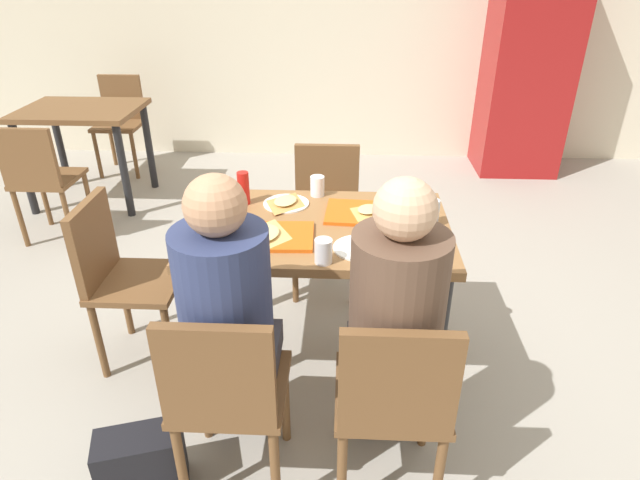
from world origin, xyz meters
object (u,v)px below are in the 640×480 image
object	(u,v)px
chair_near_right	(393,398)
plastic_cup_a	(317,186)
chair_left_end	(119,271)
condiment_bottle	(244,188)
chair_near_left	(226,392)
soda_can	(432,213)
handbag	(142,463)
main_table	(320,246)
tray_red_far	(365,213)
person_in_red	(229,310)
chair_far_side	(326,207)
tray_red_near	(271,236)
pizza_slice_b	(368,210)
paper_plate_near_edge	(360,248)
background_table	(83,125)
drink_fridge	(528,66)
background_chair_near	(40,175)
pizza_slice_a	(265,234)
plastic_cup_b	(323,251)
person_in_brown_jacket	(395,315)
paper_plate_center	(286,204)
background_chair_far	(121,116)
pizza_slice_c	(285,202)
foil_bundle	(209,214)

from	to	relation	value
chair_near_right	plastic_cup_a	xyz separation A→B (m)	(-0.32, 1.09, 0.32)
chair_left_end	condiment_bottle	bearing A→B (deg)	19.78
chair_near_left	condiment_bottle	world-z (taller)	condiment_bottle
soda_can	handbag	xyz separation A→B (m)	(-1.13, -0.80, -0.70)
main_table	condiment_bottle	bearing A→B (deg)	150.72
main_table	tray_red_far	bearing A→B (deg)	29.60
chair_near_left	person_in_red	distance (m)	0.28
main_table	condiment_bottle	world-z (taller)	condiment_bottle
chair_near_right	main_table	bearing A→B (deg)	110.66
chair_far_side	main_table	bearing A→B (deg)	-90.00
tray_red_near	pizza_slice_b	distance (m)	0.48
paper_plate_near_edge	background_table	bearing A→B (deg)	135.07
condiment_bottle	chair_left_end	bearing A→B (deg)	-160.22
plastic_cup_a	drink_fridge	size ratio (longest dim) A/B	0.05
chair_near_left	drink_fridge	xyz separation A→B (m)	(1.99, 3.62, 0.44)
background_chair_near	chair_left_end	bearing A→B (deg)	-49.83
pizza_slice_a	background_table	xyz separation A→B (m)	(-1.74, 2.07, -0.16)
plastic_cup_b	person_in_brown_jacket	bearing A→B (deg)	-49.14
person_in_red	plastic_cup_a	xyz separation A→B (m)	(0.26, 0.95, 0.07)
chair_far_side	paper_plate_center	xyz separation A→B (m)	(-0.17, -0.56, 0.27)
background_table	tray_red_far	bearing A→B (deg)	-39.83
drink_fridge	background_chair_far	world-z (taller)	drink_fridge
chair_near_right	background_table	size ratio (longest dim) A/B	0.96
pizza_slice_b	background_table	bearing A→B (deg)	140.23
chair_near_left	plastic_cup_b	size ratio (longest dim) A/B	8.60
person_in_brown_jacket	paper_plate_near_edge	size ratio (longest dim) A/B	5.77
person_in_brown_jacket	pizza_slice_a	world-z (taller)	person_in_brown_jacket
plastic_cup_a	background_chair_far	xyz separation A→B (m)	(-1.94, 2.33, -0.32)
chair_near_left	pizza_slice_c	distance (m)	1.02
pizza_slice_b	drink_fridge	distance (m)	3.12
chair_far_side	soda_can	distance (m)	0.95
chair_near_left	soda_can	size ratio (longest dim) A/B	7.05
soda_can	person_in_brown_jacket	bearing A→B (deg)	-107.40
pizza_slice_c	pizza_slice_a	bearing A→B (deg)	-98.17
chair_left_end	drink_fridge	world-z (taller)	drink_fridge
chair_near_right	person_in_red	world-z (taller)	person_in_red
chair_near_left	background_chair_near	world-z (taller)	same
paper_plate_near_edge	plastic_cup_b	xyz separation A→B (m)	(-0.14, -0.11, 0.05)
main_table	foil_bundle	world-z (taller)	foil_bundle
paper_plate_center	paper_plate_near_edge	bearing A→B (deg)	-50.54
chair_near_right	tray_red_near	world-z (taller)	chair_near_right
soda_can	background_chair_far	distance (m)	3.62
chair_near_left	plastic_cup_b	xyz separation A→B (m)	(0.32, 0.44, 0.32)
condiment_bottle	background_chair_near	distance (m)	1.90
person_in_brown_jacket	condiment_bottle	xyz separation A→B (m)	(-0.66, 0.84, 0.10)
main_table	background_chair_far	bearing A→B (deg)	126.50
main_table	handbag	world-z (taller)	main_table
person_in_brown_jacket	tray_red_near	xyz separation A→B (m)	(-0.49, 0.49, 0.03)
paper_plate_near_edge	background_chair_near	world-z (taller)	background_chair_near
paper_plate_near_edge	background_chair_far	xyz separation A→B (m)	(-2.14, 2.87, -0.27)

